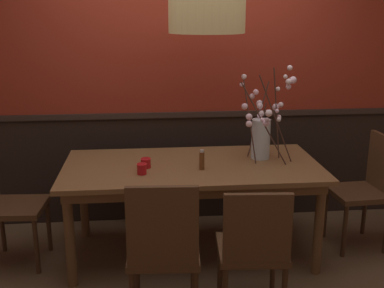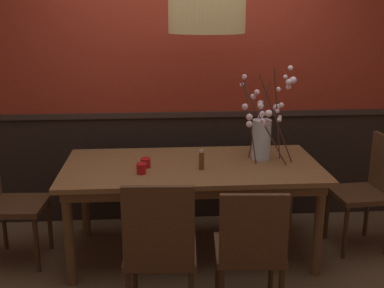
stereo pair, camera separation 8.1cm
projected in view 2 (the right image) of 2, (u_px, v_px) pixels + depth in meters
ground_plane at (192, 253)px, 3.90m from camera, size 24.00×24.00×0.00m
back_wall at (186, 71)px, 4.26m from camera, size 5.90×0.14×2.80m
dining_table at (192, 174)px, 3.72m from camera, size 1.98×0.97×0.76m
chair_far_side_left at (152, 159)px, 4.59m from camera, size 0.46×0.41×0.95m
chair_head_west_end at (6, 199)px, 3.66m from camera, size 0.46×0.44×0.91m
chair_near_side_right at (250, 247)px, 2.93m from camera, size 0.45×0.44×0.90m
chair_head_east_end at (369, 187)px, 3.88m from camera, size 0.45×0.44×0.95m
chair_near_side_left at (160, 247)px, 2.86m from camera, size 0.46×0.43×0.97m
vase_with_blossoms at (262, 133)px, 3.77m from camera, size 0.44×0.49×0.76m
candle_holder_nearer_center at (146, 163)px, 3.61m from camera, size 0.08×0.08×0.07m
candle_holder_nearer_edge at (141, 168)px, 3.47m from camera, size 0.07×0.07×0.08m
condiment_bottle at (201, 160)px, 3.55m from camera, size 0.04×0.04×0.15m
pendant_lamp at (207, 16)px, 3.39m from camera, size 0.55×0.55×1.04m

